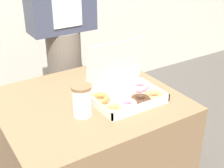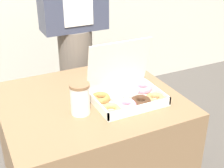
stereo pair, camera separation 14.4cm
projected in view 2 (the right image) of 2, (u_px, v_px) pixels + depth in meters
name	position (u px, v px, depth m)	size (l,w,h in m)	color
table	(92.00, 159.00, 1.72)	(0.86, 0.76, 0.77)	brown
donut_box	(127.00, 93.00, 1.50)	(0.36, 0.25, 0.28)	white
coffee_cup	(80.00, 99.00, 1.39)	(0.09, 0.09, 0.15)	silver
person_customer	(74.00, 27.00, 2.00)	(0.41, 0.23, 1.77)	#665B51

